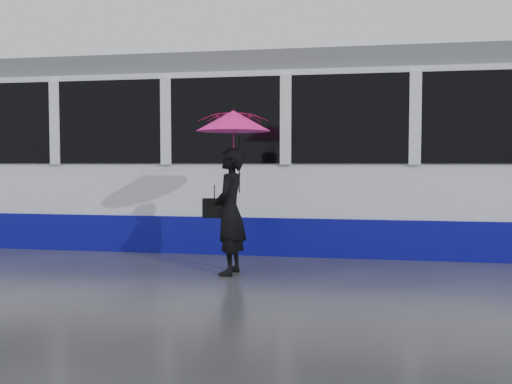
# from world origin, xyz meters

# --- Properties ---
(ground) EXTENTS (90.00, 90.00, 0.00)m
(ground) POSITION_xyz_m (0.00, 0.00, 0.00)
(ground) COLOR #28282D
(ground) RESTS_ON ground
(rails) EXTENTS (34.00, 1.51, 0.02)m
(rails) POSITION_xyz_m (0.00, 2.50, 0.01)
(rails) COLOR #3F3D38
(rails) RESTS_ON ground
(tram) EXTENTS (26.00, 2.56, 3.35)m
(tram) POSITION_xyz_m (3.46, 2.50, 1.64)
(tram) COLOR white
(tram) RESTS_ON ground
(woman) EXTENTS (0.43, 0.63, 1.71)m
(woman) POSITION_xyz_m (0.41, -0.33, 0.86)
(woman) COLOR black
(woman) RESTS_ON ground
(umbrella) EXTENTS (1.03, 1.03, 1.16)m
(umbrella) POSITION_xyz_m (0.46, -0.33, 1.88)
(umbrella) COLOR #EA1388
(umbrella) RESTS_ON ground
(handbag) EXTENTS (0.31, 0.14, 0.45)m
(handbag) POSITION_xyz_m (0.19, -0.31, 0.90)
(handbag) COLOR black
(handbag) RESTS_ON ground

